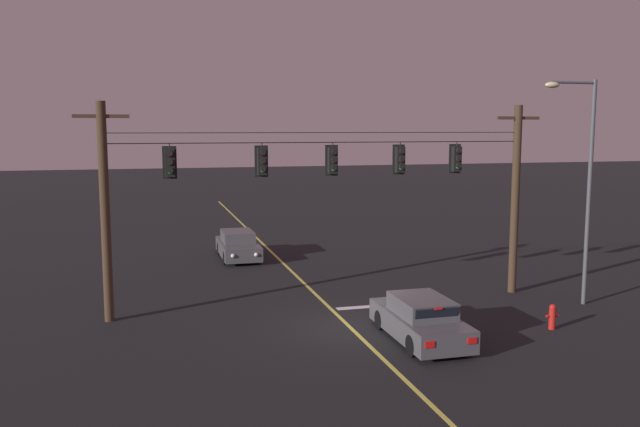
% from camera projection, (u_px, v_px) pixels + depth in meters
% --- Properties ---
extents(ground_plane, '(180.00, 180.00, 0.00)m').
position_uv_depth(ground_plane, '(350.00, 327.00, 21.83)').
color(ground_plane, black).
extents(lane_centre_stripe, '(0.14, 60.00, 0.01)m').
position_uv_depth(lane_centre_stripe, '(292.00, 271.00, 30.24)').
color(lane_centre_stripe, '#D1C64C').
rests_on(lane_centre_stripe, ground).
extents(stop_bar_paint, '(3.40, 0.36, 0.01)m').
position_uv_depth(stop_bar_paint, '(381.00, 306.00, 24.41)').
color(stop_bar_paint, silver).
rests_on(stop_bar_paint, ground).
extents(signal_span_assembly, '(17.26, 0.32, 7.44)m').
position_uv_depth(signal_span_assembly, '(327.00, 202.00, 24.00)').
color(signal_span_assembly, '#423021').
rests_on(signal_span_assembly, ground).
extents(traffic_light_leftmost, '(0.48, 0.41, 1.22)m').
position_uv_depth(traffic_light_leftmost, '(170.00, 163.00, 22.35)').
color(traffic_light_leftmost, black).
extents(traffic_light_left_inner, '(0.48, 0.41, 1.22)m').
position_uv_depth(traffic_light_left_inner, '(262.00, 161.00, 23.17)').
color(traffic_light_left_inner, black).
extents(traffic_light_centre, '(0.48, 0.41, 1.22)m').
position_uv_depth(traffic_light_centre, '(333.00, 160.00, 23.84)').
color(traffic_light_centre, black).
extents(traffic_light_right_inner, '(0.48, 0.41, 1.22)m').
position_uv_depth(traffic_light_right_inner, '(400.00, 160.00, 24.51)').
color(traffic_light_right_inner, black).
extents(traffic_light_rightmost, '(0.48, 0.41, 1.22)m').
position_uv_depth(traffic_light_rightmost, '(457.00, 159.00, 25.11)').
color(traffic_light_rightmost, black).
extents(car_waiting_near_lane, '(1.80, 4.33, 1.39)m').
position_uv_depth(car_waiting_near_lane, '(420.00, 320.00, 20.38)').
color(car_waiting_near_lane, '#4C4C51').
rests_on(car_waiting_near_lane, ground).
extents(car_oncoming_lead, '(1.80, 4.42, 1.39)m').
position_uv_depth(car_oncoming_lead, '(238.00, 246.00, 33.23)').
color(car_oncoming_lead, '#4C4C51').
rests_on(car_oncoming_lead, ground).
extents(street_lamp_corner, '(2.11, 0.30, 8.28)m').
position_uv_depth(street_lamp_corner, '(583.00, 172.00, 23.96)').
color(street_lamp_corner, '#4C4F54').
rests_on(street_lamp_corner, ground).
extents(fire_hydrant, '(0.44, 0.22, 0.84)m').
position_uv_depth(fire_hydrant, '(552.00, 316.00, 21.53)').
color(fire_hydrant, red).
rests_on(fire_hydrant, ground).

